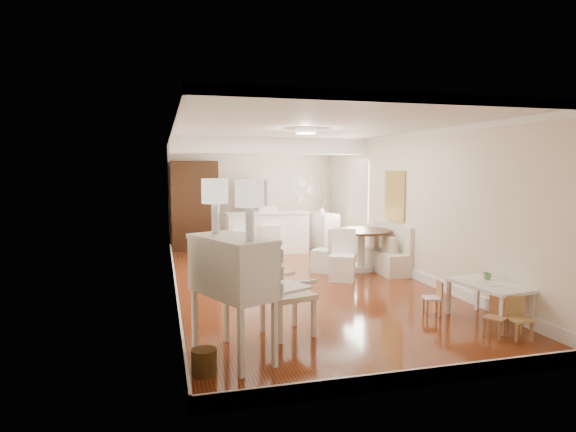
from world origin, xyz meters
name	(u,v)px	position (x,y,z in m)	size (l,w,h in m)	color
room	(295,175)	(0.04, 0.32, 1.98)	(9.00, 9.04, 2.82)	brown
secretary_bureau	(233,298)	(-1.70, -3.32, 0.69)	(1.07, 1.10, 1.37)	white
gustavian_armchair	(288,293)	(-0.91, -2.73, 0.54)	(0.62, 0.62, 1.07)	silver
wicker_basket	(204,362)	(-2.05, -3.66, 0.13)	(0.26, 0.26, 0.26)	#513819
kids_table	(489,302)	(1.90, -2.95, 0.27)	(0.65, 1.08, 0.54)	white
kids_chair_a	(496,317)	(1.59, -3.49, 0.25)	(0.24, 0.24, 0.51)	#A5714B
kids_chair_b	(432,298)	(1.32, -2.46, 0.25)	(0.24, 0.24, 0.50)	tan
kids_chair_c	(520,318)	(1.82, -3.64, 0.26)	(0.25, 0.25, 0.53)	#AA854D
banquette	(383,247)	(1.99, 0.50, 0.49)	(0.52, 1.60, 0.98)	silver
dining_table	(361,250)	(1.54, 0.62, 0.42)	(1.24, 1.24, 0.85)	#422615
slip_chair_near	(342,255)	(0.85, -0.10, 0.48)	(0.46, 0.48, 0.96)	white
slip_chair_far	(325,250)	(0.78, 0.67, 0.46)	(0.43, 0.45, 0.91)	silver
breakfast_counter	(267,233)	(0.10, 3.10, 0.52)	(2.05, 0.65, 1.03)	white
bar_stool_left	(242,236)	(-0.59, 2.77, 0.51)	(0.41, 0.41, 1.02)	white
bar_stool_right	(270,231)	(0.11, 2.87, 0.59)	(0.47, 0.47, 1.19)	white
pantry_cabinet	(194,206)	(-1.60, 4.18, 1.15)	(1.20, 0.60, 2.30)	#381E11
fridge	(266,213)	(0.30, 4.15, 0.90)	(0.75, 0.65, 1.80)	silver
sideboard	(323,231)	(1.62, 3.26, 0.48)	(0.45, 1.00, 0.96)	white
pencil_cup	(487,276)	(2.03, -2.72, 0.58)	(0.11, 0.11, 0.09)	#6AA560
branch_vase	(322,210)	(1.57, 3.22, 1.04)	(0.16, 0.16, 0.17)	white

